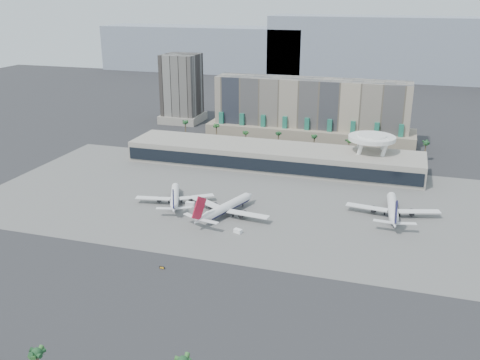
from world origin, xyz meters
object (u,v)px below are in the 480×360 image
(airliner_centre, at_px, (226,207))
(airliner_right, at_px, (393,209))
(taxiway_sign, at_px, (162,268))
(service_vehicle_a, at_px, (190,204))
(service_vehicle_b, at_px, (238,231))
(airliner_left, at_px, (175,197))

(airliner_centre, distance_m, airliner_right, 75.97)
(airliner_centre, height_order, taxiway_sign, airliner_centre)
(service_vehicle_a, bearing_deg, airliner_centre, -15.26)
(service_vehicle_a, bearing_deg, taxiway_sign, -77.39)
(airliner_centre, relative_size, taxiway_sign, 20.92)
(airliner_right, xyz_separation_m, taxiway_sign, (-79.36, -75.94, -3.33))
(airliner_centre, bearing_deg, service_vehicle_a, -176.71)
(service_vehicle_a, bearing_deg, service_vehicle_b, -35.26)
(service_vehicle_b, xyz_separation_m, taxiway_sign, (-17.47, -37.98, -0.42))
(airliner_centre, height_order, airliner_right, airliner_centre)
(service_vehicle_b, height_order, taxiway_sign, service_vehicle_b)
(airliner_centre, height_order, service_vehicle_a, airliner_centre)
(service_vehicle_b, relative_size, taxiway_sign, 1.66)
(airliner_right, distance_m, service_vehicle_a, 94.09)
(airliner_left, relative_size, airliner_right, 0.85)
(airliner_right, bearing_deg, airliner_left, -175.99)
(airliner_left, bearing_deg, taxiway_sign, -92.85)
(taxiway_sign, bearing_deg, service_vehicle_b, 66.98)
(airliner_left, bearing_deg, airliner_centre, -35.31)
(airliner_centre, height_order, service_vehicle_b, airliner_centre)
(service_vehicle_a, xyz_separation_m, service_vehicle_b, (30.76, -21.81, -0.18))
(service_vehicle_a, height_order, service_vehicle_b, service_vehicle_a)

